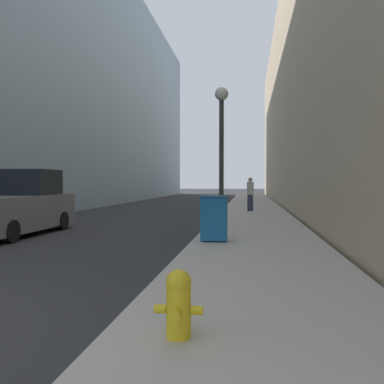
% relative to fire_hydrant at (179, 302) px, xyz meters
% --- Properties ---
extents(sidewalk_right, '(3.47, 60.00, 0.12)m').
position_rel_fire_hydrant_xyz_m(sidewalk_right, '(0.92, 17.28, -0.42)').
color(sidewalk_right, '#B7B2A8').
rests_on(sidewalk_right, ground).
extents(building_left_glass, '(12.00, 60.00, 18.35)m').
position_rel_fire_hydrant_xyz_m(building_left_glass, '(-15.01, 25.28, 8.70)').
color(building_left_glass, '#849EB2').
rests_on(building_left_glass, ground).
extents(building_right_stone, '(12.00, 60.00, 15.02)m').
position_rel_fire_hydrant_xyz_m(building_right_stone, '(8.76, 25.28, 7.03)').
color(building_right_stone, tan).
rests_on(building_right_stone, ground).
extents(fire_hydrant, '(0.49, 0.37, 0.68)m').
position_rel_fire_hydrant_xyz_m(fire_hydrant, '(0.00, 0.00, 0.00)').
color(fire_hydrant, yellow).
rests_on(fire_hydrant, sidewalk_right).
extents(trash_bin, '(0.69, 0.62, 1.19)m').
position_rel_fire_hydrant_xyz_m(trash_bin, '(-0.22, 7.01, 0.25)').
color(trash_bin, '#19609E').
rests_on(trash_bin, sidewalk_right).
extents(lamppost, '(0.48, 0.48, 4.95)m').
position_rel_fire_hydrant_xyz_m(lamppost, '(-0.30, 11.18, 2.73)').
color(lamppost, '#2D332D').
rests_on(lamppost, sidewalk_right).
extents(pickup_truck, '(2.18, 5.20, 2.09)m').
position_rel_fire_hydrant_xyz_m(pickup_truck, '(-6.75, 8.49, 0.40)').
color(pickup_truck, slate).
rests_on(pickup_truck, ground).
extents(pedestrian_on_sidewalk, '(0.36, 0.24, 1.80)m').
position_rel_fire_hydrant_xyz_m(pedestrian_on_sidewalk, '(0.74, 18.87, 0.54)').
color(pedestrian_on_sidewalk, '#2D3347').
rests_on(pedestrian_on_sidewalk, sidewalk_right).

